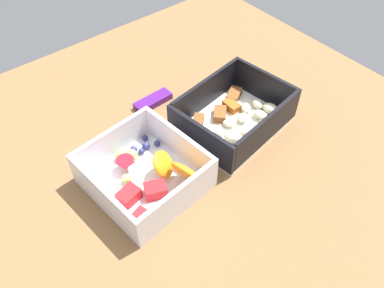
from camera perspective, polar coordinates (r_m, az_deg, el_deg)
name	(u,v)px	position (r cm, az deg, el deg)	size (l,w,h in cm)	color
table_surface	(199,158)	(62.08, 1.05, -2.08)	(80.00, 80.00, 2.00)	brown
pasta_container	(234,117)	(64.62, 6.21, 4.01)	(18.96, 15.50, 6.39)	white
fruit_bowl	(147,174)	(56.56, -6.62, -4.40)	(15.92, 16.57, 5.83)	white
candy_bar	(153,101)	(69.63, -5.74, 6.30)	(7.00, 2.40, 1.20)	#51197A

